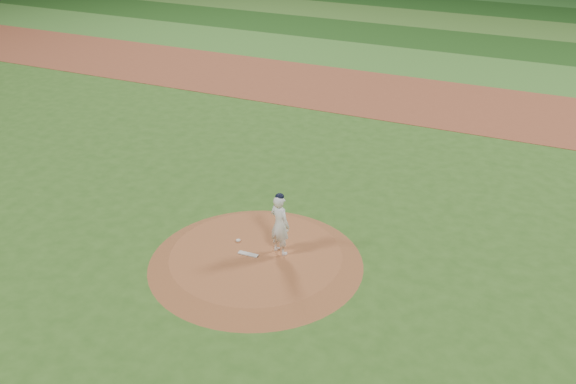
{
  "coord_description": "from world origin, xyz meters",
  "views": [
    {
      "loc": [
        6.39,
        -12.17,
        9.22
      ],
      "look_at": [
        0.0,
        2.0,
        1.1
      ],
      "focal_mm": 40.0,
      "sensor_mm": 36.0,
      "label": 1
    }
  ],
  "objects_px": {
    "pitcher_on_mound": "(280,224)",
    "pitchers_mound": "(256,259)",
    "pitching_rubber": "(248,254)",
    "rosin_bag": "(238,240)"
  },
  "relations": [
    {
      "from": "rosin_bag",
      "to": "pitcher_on_mound",
      "type": "xyz_separation_m",
      "value": [
        1.22,
        -0.02,
        0.8
      ]
    },
    {
      "from": "rosin_bag",
      "to": "pitcher_on_mound",
      "type": "bearing_deg",
      "value": -0.79
    },
    {
      "from": "rosin_bag",
      "to": "pitcher_on_mound",
      "type": "relative_size",
      "value": 0.07
    },
    {
      "from": "pitching_rubber",
      "to": "pitcher_on_mound",
      "type": "relative_size",
      "value": 0.31
    },
    {
      "from": "pitchers_mound",
      "to": "rosin_bag",
      "type": "relative_size",
      "value": 44.4
    },
    {
      "from": "pitchers_mound",
      "to": "pitcher_on_mound",
      "type": "distance_m",
      "value": 1.15
    },
    {
      "from": "rosin_bag",
      "to": "pitching_rubber",
      "type": "bearing_deg",
      "value": -40.35
    },
    {
      "from": "pitchers_mound",
      "to": "pitching_rubber",
      "type": "bearing_deg",
      "value": -157.75
    },
    {
      "from": "pitcher_on_mound",
      "to": "pitchers_mound",
      "type": "bearing_deg",
      "value": -144.96
    },
    {
      "from": "pitching_rubber",
      "to": "pitcher_on_mound",
      "type": "xyz_separation_m",
      "value": [
        0.69,
        0.43,
        0.82
      ]
    }
  ]
}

